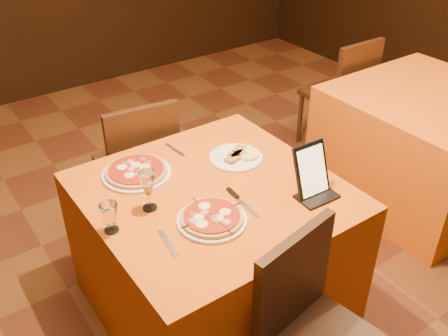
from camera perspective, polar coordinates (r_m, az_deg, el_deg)
floor at (r=2.68m, az=5.54°, el=-18.08°), size 6.00×7.00×0.01m
main_table at (r=2.51m, az=-1.21°, el=-9.47°), size 1.10×1.10×0.75m
side_table at (r=3.60m, az=21.79°, el=2.32°), size 1.10×1.10×0.75m
chair_main_far at (r=3.06m, az=-10.03°, el=0.46°), size 0.52×0.52×0.91m
chair_side_far at (r=4.00m, az=12.64°, el=8.30°), size 0.44×0.44×0.91m
pizza_near at (r=2.09m, az=-1.39°, el=-5.81°), size 0.30×0.30×0.03m
pizza_far at (r=2.41m, az=-9.97°, el=-0.48°), size 0.33×0.33×0.03m
cutlet_dish at (r=2.49m, az=1.36°, el=1.30°), size 0.27×0.27×0.03m
wine_glass at (r=2.13m, az=-8.65°, el=-2.55°), size 0.10×0.10×0.19m
water_glass at (r=2.06m, az=-12.91°, el=-5.58°), size 0.07×0.07×0.13m
tablet at (r=2.23m, az=9.96°, el=-0.24°), size 0.17×0.10×0.23m
knife at (r=2.19m, az=2.22°, el=-4.09°), size 0.03×0.22×0.01m
fork_near at (r=2.00m, az=-6.38°, el=-8.49°), size 0.04×0.17×0.01m
fork_far at (r=2.58m, az=-5.64°, el=2.07°), size 0.03×0.16×0.01m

